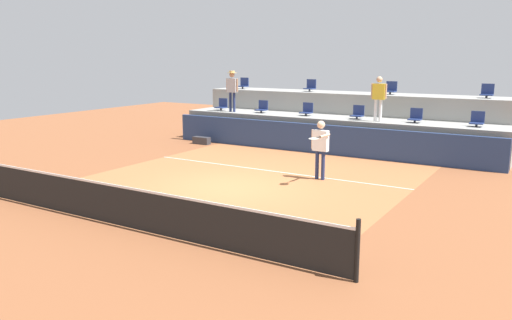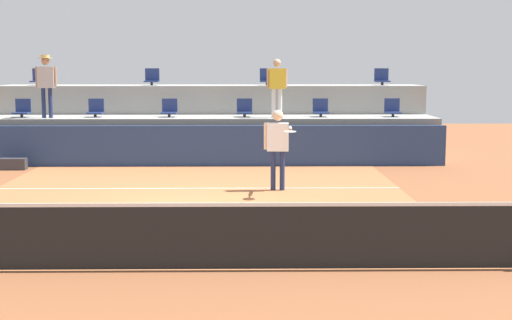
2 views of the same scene
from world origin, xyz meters
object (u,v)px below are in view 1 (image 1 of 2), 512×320
object	(u,v)px
stadium_chair_lower_right	(416,117)
stadium_chair_upper_far_left	(243,84)
stadium_chair_lower_mid_right	(358,113)
spectator_in_white	(379,95)
stadium_chair_upper_right	(391,89)
stadium_chair_lower_far_left	(222,105)
stadium_chair_upper_left	(310,86)
stadium_chair_upper_far_right	(487,92)
stadium_chair_lower_left	(262,108)
spectator_with_hat	(232,87)
stadium_chair_lower_mid_left	(307,110)
tennis_ball	(49,175)
stadium_chair_lower_far_right	(477,120)
tennis_player	(320,144)
equipment_bag	(202,140)

from	to	relation	value
stadium_chair_lower_right	stadium_chair_upper_far_left	xyz separation A→B (m)	(-8.53, 1.80, 0.85)
stadium_chair_lower_mid_right	spectator_in_white	xyz separation A→B (m)	(0.91, -0.38, 0.77)
stadium_chair_lower_right	stadium_chair_upper_right	xyz separation A→B (m)	(-1.49, 1.80, 0.85)
stadium_chair_lower_far_left	stadium_chair_upper_left	size ratio (longest dim) A/B	1.00
stadium_chair_upper_far_right	stadium_chair_upper_far_left	bearing A→B (deg)	180.00
stadium_chair_lower_right	spectator_in_white	size ratio (longest dim) A/B	0.32
stadium_chair_lower_left	spectator_with_hat	size ratio (longest dim) A/B	0.30
stadium_chair_lower_mid_left	spectator_in_white	bearing A→B (deg)	-7.16
stadium_chair_upper_far_left	stadium_chair_upper_far_right	distance (m)	10.61
stadium_chair_upper_right	tennis_ball	size ratio (longest dim) A/B	7.65
tennis_ball	stadium_chair_upper_far_left	bearing A→B (deg)	98.84
stadium_chair_lower_far_left	stadium_chair_lower_far_right	size ratio (longest dim) A/B	1.00
stadium_chair_lower_left	stadium_chair_lower_mid_left	bearing A→B (deg)	0.00
stadium_chair_upper_far_right	tennis_player	xyz separation A→B (m)	(-3.53, -6.89, -1.23)
stadium_chair_lower_left	tennis_player	xyz separation A→B (m)	(4.99, -5.09, -0.38)
stadium_chair_lower_mid_left	stadium_chair_lower_far_right	size ratio (longest dim) A/B	1.00
stadium_chair_lower_left	stadium_chair_lower_mid_left	distance (m)	2.10
stadium_chair_lower_far_right	tennis_player	size ratio (longest dim) A/B	0.30
tennis_ball	stadium_chair_upper_far_right	bearing A→B (deg)	54.70
stadium_chair_lower_mid_right	tennis_player	bearing A→B (deg)	-81.78
stadium_chair_lower_mid_left	spectator_with_hat	size ratio (longest dim) A/B	0.30
tennis_player	stadium_chair_lower_mid_right	bearing A→B (deg)	98.22
stadium_chair_lower_left	stadium_chair_upper_right	size ratio (longest dim) A/B	1.00
stadium_chair_lower_far_right	spectator_with_hat	distance (m)	9.82
spectator_with_hat	stadium_chair_lower_far_right	bearing A→B (deg)	2.25
stadium_chair_lower_far_right	equipment_bag	xyz separation A→B (m)	(-10.36, -1.85, -1.31)
stadium_chair_upper_far_left	tennis_player	size ratio (longest dim) A/B	0.30
tennis_player	equipment_bag	xyz separation A→B (m)	(-6.84, 3.24, -0.93)
stadium_chair_lower_left	spectator_with_hat	world-z (taller)	spectator_with_hat
stadium_chair_lower_mid_left	stadium_chair_upper_far_left	xyz separation A→B (m)	(-4.20, 1.80, 0.85)
stadium_chair_upper_far_left	equipment_bag	distance (m)	4.25
stadium_chair_lower_right	tennis_ball	world-z (taller)	stadium_chair_lower_right
equipment_bag	stadium_chair_lower_right	bearing A→B (deg)	12.61
stadium_chair_lower_far_right	spectator_in_white	world-z (taller)	spectator_in_white
stadium_chair_lower_mid_right	spectator_in_white	size ratio (longest dim) A/B	0.32
stadium_chair_lower_mid_right	stadium_chair_lower_far_right	size ratio (longest dim) A/B	1.00
spectator_in_white	stadium_chair_lower_left	bearing A→B (deg)	175.75
stadium_chair_lower_far_right	stadium_chair_upper_right	bearing A→B (deg)	153.16
stadium_chair_lower_right	stadium_chair_upper_right	bearing A→B (deg)	129.58
stadium_chair_lower_far_left	equipment_bag	distance (m)	2.28
stadium_chair_lower_left	stadium_chair_lower_mid_right	distance (m)	4.25
stadium_chair_lower_left	stadium_chair_lower_right	bearing A→B (deg)	0.00
stadium_chair_lower_far_left	stadium_chair_upper_far_left	world-z (taller)	stadium_chair_upper_far_left
spectator_with_hat	spectator_in_white	distance (m)	6.43
stadium_chair_upper_far_right	equipment_bag	world-z (taller)	stadium_chair_upper_far_right
stadium_chair_upper_far_right	spectator_in_white	distance (m)	4.01
stadium_chair_lower_far_left	tennis_ball	bearing A→B (deg)	-79.71
tennis_ball	stadium_chair_lower_mid_right	bearing A→B (deg)	67.08
stadium_chair_upper_right	spectator_in_white	size ratio (longest dim) A/B	0.32
stadium_chair_lower_mid_right	equipment_bag	size ratio (longest dim) A/B	0.68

